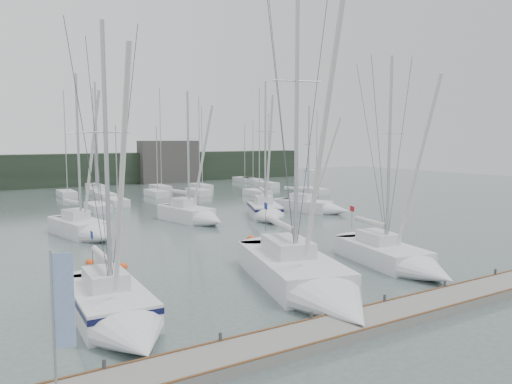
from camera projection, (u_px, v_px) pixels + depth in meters
ground at (292, 293)px, 23.93m from camera, size 160.00×160.00×0.00m
dock at (366, 322)px, 19.68m from camera, size 24.00×2.00×0.40m
far_treeline at (53, 171)px, 76.03m from camera, size 90.00×4.00×5.00m
far_building_right at (169, 162)px, 83.67m from camera, size 10.00×3.00×7.00m
mast_forest at (107, 195)px, 61.52m from camera, size 55.24×27.80×14.74m
sailboat_near_left at (118, 315)px, 19.39m from camera, size 3.24×9.10×12.94m
sailboat_near_center at (311, 284)px, 23.39m from camera, size 6.76×12.75×17.38m
sailboat_near_right at (402, 261)px, 28.08m from camera, size 4.41×9.63×13.04m
sailboat_mid_b at (88, 230)px, 37.11m from camera, size 4.08×8.02×12.98m
sailboat_mid_c at (196, 216)px, 43.80m from camera, size 3.90×8.07×12.26m
sailboat_mid_d at (267, 212)px, 45.81m from camera, size 5.59×8.36×13.45m
sailboat_mid_e at (317, 207)px, 49.78m from camera, size 5.20×7.91×11.36m
buoy_a at (123, 267)px, 28.76m from camera, size 0.53×0.53×0.53m
buoy_b at (251, 239)px, 36.71m from camera, size 0.59×0.59×0.59m
buoy_c at (90, 263)px, 29.73m from camera, size 0.52×0.52×0.52m
dock_banner at (60, 308)px, 13.64m from camera, size 0.59×0.24×4.01m
seagull at (311, 171)px, 25.95m from camera, size 0.97×0.44×0.19m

